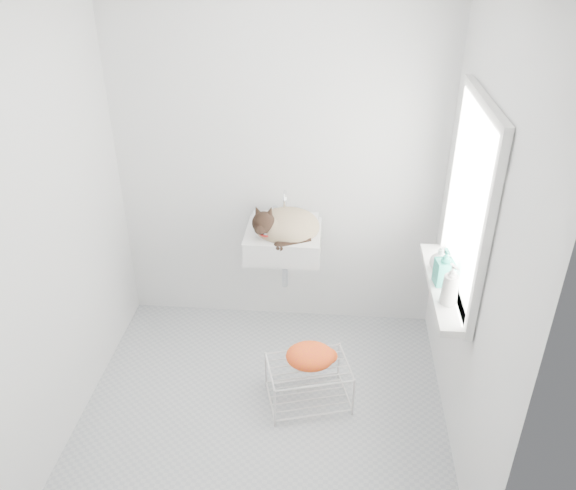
# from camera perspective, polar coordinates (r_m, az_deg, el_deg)

# --- Properties ---
(floor) EXTENTS (2.20, 2.00, 0.02)m
(floor) POSITION_cam_1_polar(r_m,az_deg,el_deg) (3.72, -2.38, -15.69)
(floor) COLOR #ABAFB2
(floor) RESTS_ON ground
(back_wall) EXTENTS (2.20, 0.02, 2.50)m
(back_wall) POSITION_cam_1_polar(r_m,az_deg,el_deg) (3.87, -0.97, 8.51)
(back_wall) COLOR white
(back_wall) RESTS_ON ground
(right_wall) EXTENTS (0.02, 2.00, 2.50)m
(right_wall) POSITION_cam_1_polar(r_m,az_deg,el_deg) (3.03, 18.21, 0.61)
(right_wall) COLOR white
(right_wall) RESTS_ON ground
(left_wall) EXTENTS (0.02, 2.00, 2.50)m
(left_wall) POSITION_cam_1_polar(r_m,az_deg,el_deg) (3.29, -22.26, 2.17)
(left_wall) COLOR white
(left_wall) RESTS_ON ground
(window_glass) EXTENTS (0.01, 0.80, 1.00)m
(window_glass) POSITION_cam_1_polar(r_m,az_deg,el_deg) (3.16, 17.53, 3.97)
(window_glass) COLOR white
(window_glass) RESTS_ON right_wall
(window_frame) EXTENTS (0.04, 0.90, 1.10)m
(window_frame) POSITION_cam_1_polar(r_m,az_deg,el_deg) (3.16, 17.27, 3.99)
(window_frame) COLOR white
(window_frame) RESTS_ON right_wall
(windowsill) EXTENTS (0.16, 0.88, 0.04)m
(windowsill) POSITION_cam_1_polar(r_m,az_deg,el_deg) (3.39, 14.98, -3.88)
(windowsill) COLOR white
(windowsill) RESTS_ON right_wall
(sink) EXTENTS (0.49, 0.43, 0.20)m
(sink) POSITION_cam_1_polar(r_m,az_deg,el_deg) (3.80, -0.45, 1.43)
(sink) COLOR white
(sink) RESTS_ON back_wall
(faucet) EXTENTS (0.18, 0.12, 0.18)m
(faucet) POSITION_cam_1_polar(r_m,az_deg,el_deg) (3.89, -0.21, 4.50)
(faucet) COLOR silver
(faucet) RESTS_ON sink
(cat) EXTENTS (0.48, 0.41, 0.28)m
(cat) POSITION_cam_1_polar(r_m,az_deg,el_deg) (3.76, -0.28, 1.83)
(cat) COLOR tan
(cat) RESTS_ON sink
(wire_rack) EXTENTS (0.55, 0.45, 0.29)m
(wire_rack) POSITION_cam_1_polar(r_m,az_deg,el_deg) (3.66, 2.01, -13.32)
(wire_rack) COLOR silver
(wire_rack) RESTS_ON floor
(towel) EXTENTS (0.31, 0.23, 0.12)m
(towel) POSITION_cam_1_polar(r_m,az_deg,el_deg) (3.56, 2.17, -11.22)
(towel) COLOR #FF8A00
(towel) RESTS_ON wire_rack
(bottle_a) EXTENTS (0.11, 0.11, 0.20)m
(bottle_a) POSITION_cam_1_polar(r_m,az_deg,el_deg) (3.22, 15.36, -5.55)
(bottle_a) COLOR silver
(bottle_a) RESTS_ON windowsill
(bottle_b) EXTENTS (0.11, 0.11, 0.22)m
(bottle_b) POSITION_cam_1_polar(r_m,az_deg,el_deg) (3.37, 14.87, -3.64)
(bottle_b) COLOR teal
(bottle_b) RESTS_ON windowsill
(bottle_c) EXTENTS (0.16, 0.16, 0.15)m
(bottle_c) POSITION_cam_1_polar(r_m,az_deg,el_deg) (3.50, 14.53, -2.33)
(bottle_c) COLOR silver
(bottle_c) RESTS_ON windowsill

